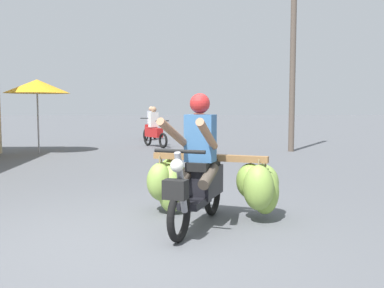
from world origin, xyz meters
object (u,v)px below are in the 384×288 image
(motorbike_distant_ahead_right, at_px, (154,131))
(motorbike_distant_ahead_left, at_px, (199,135))
(motorbike_main_loaded, at_px, (206,180))
(utility_pole, at_px, (293,40))
(market_umbrella_near_shop, at_px, (37,86))
(motorbike_distant_far_ahead, at_px, (151,126))

(motorbike_distant_ahead_right, bearing_deg, motorbike_distant_ahead_left, -57.86)
(motorbike_main_loaded, distance_m, motorbike_distant_ahead_left, 7.57)
(motorbike_main_loaded, relative_size, utility_pole, 0.29)
(motorbike_distant_ahead_right, relative_size, market_umbrella_near_shop, 0.65)
(utility_pole, bearing_deg, market_umbrella_near_shop, 179.54)
(motorbike_distant_ahead_left, xyz_separation_m, utility_pole, (2.94, 0.41, 2.89))
(market_umbrella_near_shop, xyz_separation_m, utility_pole, (7.79, -0.06, 1.45))
(motorbike_main_loaded, bearing_deg, utility_pole, 66.50)
(motorbike_distant_ahead_left, bearing_deg, utility_pole, 8.01)
(motorbike_distant_ahead_left, bearing_deg, motorbike_distant_ahead_right, 122.14)
(motorbike_main_loaded, bearing_deg, market_umbrella_near_shop, 118.30)
(motorbike_distant_ahead_right, bearing_deg, motorbike_distant_far_ahead, 93.54)
(motorbike_distant_ahead_right, relative_size, utility_pole, 0.21)
(motorbike_distant_ahead_right, xyz_separation_m, motorbike_distant_far_ahead, (-0.19, 3.13, 0.00))
(motorbike_distant_ahead_left, distance_m, market_umbrella_near_shop, 5.08)
(motorbike_distant_ahead_right, distance_m, motorbike_distant_far_ahead, 3.13)
(motorbike_distant_ahead_left, distance_m, motorbike_distant_ahead_right, 2.61)
(motorbike_main_loaded, bearing_deg, motorbike_distant_ahead_right, 95.05)
(motorbike_main_loaded, distance_m, motorbike_distant_far_ahead, 12.94)
(motorbike_distant_far_ahead, bearing_deg, motorbike_distant_ahead_right, -86.46)
(motorbike_distant_ahead_left, distance_m, motorbike_distant_far_ahead, 5.57)
(motorbike_main_loaded, height_order, motorbike_distant_ahead_right, motorbike_main_loaded)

